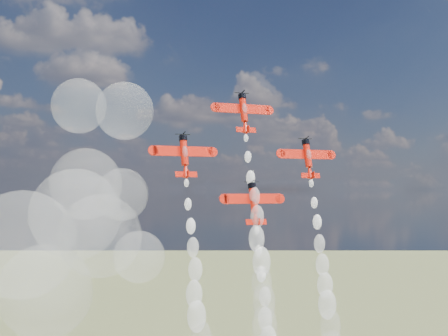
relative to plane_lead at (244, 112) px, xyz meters
name	(u,v)px	position (x,y,z in m)	size (l,w,h in m)	color
plane_lead	(244,112)	(0.00, 0.00, 0.00)	(13.70, 5.20, 9.61)	red
plane_left	(184,155)	(-15.34, -2.69, -10.40)	(13.70, 5.20, 9.61)	red
plane_right	(308,158)	(15.34, -2.69, -10.40)	(13.70, 5.20, 9.61)	red
plane_slot	(254,202)	(0.00, -5.37, -20.79)	(13.70, 5.20, 9.61)	red
smoke_trail_lead	(262,285)	(-0.13, -9.66, -38.33)	(5.29, 13.14, 43.79)	white
smoke_trail_right	(330,331)	(15.19, -12.30, -48.88)	(5.47, 13.19, 44.33)	white
drifted_smoke_cloud	(8,207)	(-50.92, 8.06, -21.58)	(68.27, 34.78, 60.17)	white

